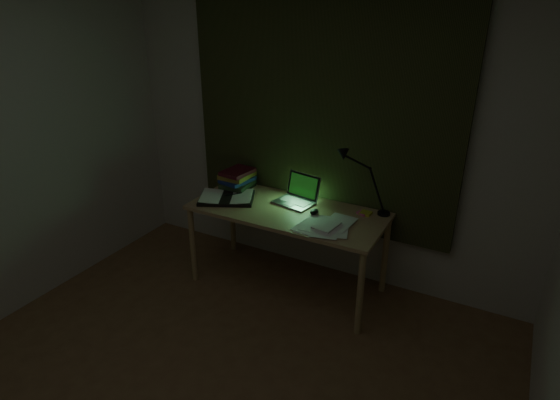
# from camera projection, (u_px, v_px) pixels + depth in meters

# --- Properties ---
(wall_back) EXTENTS (3.50, 0.00, 2.50)m
(wall_back) POSITION_uv_depth(u_px,v_px,m) (321.00, 128.00, 3.69)
(wall_back) COLOR beige
(wall_back) RESTS_ON ground
(curtain) EXTENTS (2.20, 0.06, 2.00)m
(curtain) POSITION_uv_depth(u_px,v_px,m) (320.00, 104.00, 3.57)
(curtain) COLOR #282F17
(curtain) RESTS_ON wall_back
(desk) EXTENTS (1.52, 0.66, 0.69)m
(desk) POSITION_uv_depth(u_px,v_px,m) (287.00, 249.00, 3.76)
(desk) COLOR tan
(desk) RESTS_ON floor
(laptop) EXTENTS (0.36, 0.39, 0.22)m
(laptop) POSITION_uv_depth(u_px,v_px,m) (294.00, 191.00, 3.68)
(laptop) COLOR #AFAEB3
(laptop) RESTS_ON desk
(open_textbook) EXTENTS (0.52, 0.46, 0.04)m
(open_textbook) POSITION_uv_depth(u_px,v_px,m) (227.00, 197.00, 3.79)
(open_textbook) COLOR white
(open_textbook) RESTS_ON desk
(book_stack) EXTENTS (0.25, 0.29, 0.18)m
(book_stack) POSITION_uv_depth(u_px,v_px,m) (237.00, 179.00, 3.97)
(book_stack) COLOR white
(book_stack) RESTS_ON desk
(loose_papers) EXTENTS (0.37, 0.39, 0.02)m
(loose_papers) POSITION_uv_depth(u_px,v_px,m) (321.00, 224.00, 3.37)
(loose_papers) COLOR white
(loose_papers) RESTS_ON desk
(mouse) EXTENTS (0.07, 0.10, 0.04)m
(mouse) POSITION_uv_depth(u_px,v_px,m) (314.00, 212.00, 3.54)
(mouse) COLOR black
(mouse) RESTS_ON desk
(sticky_yellow) EXTENTS (0.08, 0.08, 0.02)m
(sticky_yellow) POSITION_uv_depth(u_px,v_px,m) (366.00, 213.00, 3.54)
(sticky_yellow) COLOR #CCD12C
(sticky_yellow) RESTS_ON desk
(sticky_pink) EXTENTS (0.10, 0.10, 0.02)m
(sticky_pink) POSITION_uv_depth(u_px,v_px,m) (363.00, 213.00, 3.54)
(sticky_pink) COLOR pink
(sticky_pink) RESTS_ON desk
(desk_lamp) EXTENTS (0.35, 0.28, 0.51)m
(desk_lamp) POSITION_uv_depth(u_px,v_px,m) (387.00, 183.00, 3.43)
(desk_lamp) COLOR black
(desk_lamp) RESTS_ON desk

